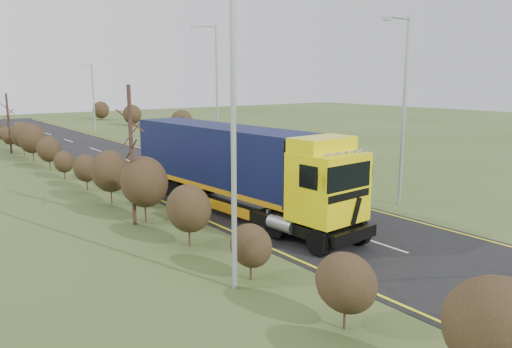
{
  "coord_description": "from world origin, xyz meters",
  "views": [
    {
      "loc": [
        -14.8,
        -16.11,
        6.31
      ],
      "look_at": [
        -1.09,
        2.35,
        1.88
      ],
      "focal_mm": 35.0,
      "sensor_mm": 36.0,
      "label": 1
    }
  ],
  "objects_px": {
    "lorry": "(236,164)",
    "speed_sign": "(247,150)",
    "streetlight_near": "(403,104)",
    "car_blue_sedan": "(189,144)",
    "car_red_hatchback": "(206,153)"
  },
  "relations": [
    {
      "from": "lorry",
      "to": "car_red_hatchback",
      "type": "relative_size",
      "value": 4.08
    },
    {
      "from": "car_blue_sedan",
      "to": "speed_sign",
      "type": "relative_size",
      "value": 2.02
    },
    {
      "from": "car_blue_sedan",
      "to": "streetlight_near",
      "type": "xyz_separation_m",
      "value": [
        -0.39,
        -22.18,
        4.38
      ]
    },
    {
      "from": "lorry",
      "to": "streetlight_near",
      "type": "xyz_separation_m",
      "value": [
        7.35,
        -3.69,
        2.73
      ]
    },
    {
      "from": "lorry",
      "to": "speed_sign",
      "type": "bearing_deg",
      "value": 47.72
    },
    {
      "from": "car_red_hatchback",
      "to": "speed_sign",
      "type": "relative_size",
      "value": 1.73
    },
    {
      "from": "streetlight_near",
      "to": "car_red_hatchback",
      "type": "bearing_deg",
      "value": 92.56
    },
    {
      "from": "car_red_hatchback",
      "to": "streetlight_near",
      "type": "bearing_deg",
      "value": 95.82
    },
    {
      "from": "lorry",
      "to": "speed_sign",
      "type": "distance_m",
      "value": 10.89
    },
    {
      "from": "car_blue_sedan",
      "to": "streetlight_near",
      "type": "distance_m",
      "value": 22.61
    },
    {
      "from": "streetlight_near",
      "to": "speed_sign",
      "type": "xyz_separation_m",
      "value": [
        -0.64,
        12.22,
        -3.62
      ]
    },
    {
      "from": "car_red_hatchback",
      "to": "streetlight_near",
      "type": "height_order",
      "value": "streetlight_near"
    },
    {
      "from": "lorry",
      "to": "speed_sign",
      "type": "relative_size",
      "value": 7.07
    },
    {
      "from": "speed_sign",
      "to": "lorry",
      "type": "bearing_deg",
      "value": -128.17
    },
    {
      "from": "car_blue_sedan",
      "to": "speed_sign",
      "type": "bearing_deg",
      "value": 103.08
    }
  ]
}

